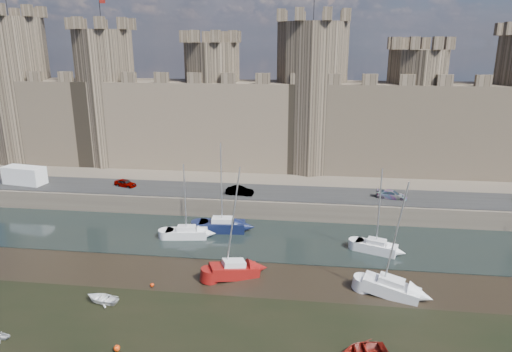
# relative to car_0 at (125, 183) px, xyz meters

# --- Properties ---
(water_channel) EXTENTS (160.00, 12.00, 0.08)m
(water_channel) POSITION_rel_car_0_xyz_m (24.03, -10.13, -3.03)
(water_channel) COLOR black
(water_channel) RESTS_ON ground
(quay) EXTENTS (160.00, 60.00, 2.50)m
(quay) POSITION_rel_car_0_xyz_m (24.03, 25.87, -1.82)
(quay) COLOR #4C443A
(quay) RESTS_ON ground
(road) EXTENTS (160.00, 7.00, 0.10)m
(road) POSITION_rel_car_0_xyz_m (24.03, -0.13, -0.52)
(road) COLOR black
(road) RESTS_ON quay
(castle) EXTENTS (108.50, 11.00, 29.00)m
(castle) POSITION_rel_car_0_xyz_m (23.40, 13.87, 8.60)
(castle) COLOR #42382B
(castle) RESTS_ON quay
(car_0) EXTENTS (3.59, 2.35, 1.13)m
(car_0) POSITION_rel_car_0_xyz_m (0.00, 0.00, 0.00)
(car_0) COLOR gray
(car_0) RESTS_ON quay
(car_1) EXTENTS (3.83, 1.63, 1.23)m
(car_1) POSITION_rel_car_0_xyz_m (16.95, -1.64, 0.05)
(car_1) COLOR gray
(car_1) RESTS_ON quay
(car_2) EXTENTS (4.17, 2.29, 1.14)m
(car_2) POSITION_rel_car_0_xyz_m (37.20, -0.56, 0.00)
(car_2) COLOR gray
(car_2) RESTS_ON quay
(van) EXTENTS (6.36, 3.35, 2.64)m
(van) POSITION_rel_car_0_xyz_m (-15.05, -0.63, 0.75)
(van) COLOR white
(van) RESTS_ON quay
(sailboat_0) EXTENTS (5.05, 2.53, 9.04)m
(sailboat_0) POSITION_rel_car_0_xyz_m (12.01, -10.93, -2.34)
(sailboat_0) COLOR silver
(sailboat_0) RESTS_ON ground
(sailboat_1) EXTENTS (5.69, 2.53, 11.13)m
(sailboat_1) POSITION_rel_car_0_xyz_m (15.86, -8.49, -2.21)
(sailboat_1) COLOR black
(sailboat_1) RESTS_ON ground
(sailboat_2) EXTENTS (4.78, 3.20, 9.62)m
(sailboat_2) POSITION_rel_car_0_xyz_m (33.94, -12.15, -2.28)
(sailboat_2) COLOR white
(sailboat_2) RESTS_ON ground
(sailboat_4) EXTENTS (5.22, 3.77, 11.40)m
(sailboat_4) POSITION_rel_car_0_xyz_m (19.25, -19.56, -2.25)
(sailboat_4) COLOR maroon
(sailboat_4) RESTS_ON ground
(sailboat_5) EXTENTS (5.48, 3.46, 11.04)m
(sailboat_5) POSITION_rel_car_0_xyz_m (34.18, -21.09, -2.28)
(sailboat_5) COLOR white
(sailboat_5) RESTS_ON ground
(dinghy_3) EXTENTS (1.38, 1.21, 0.71)m
(dinghy_3) POSITION_rel_car_0_xyz_m (2.94, -31.70, -2.71)
(dinghy_3) COLOR silver
(dinghy_3) RESTS_ON ground
(dinghy_4) EXTENTS (4.04, 3.42, 0.71)m
(dinghy_4) POSITION_rel_car_0_xyz_m (30.87, -30.05, -2.71)
(dinghy_4) COLOR maroon
(dinghy_4) RESTS_ON ground
(dinghy_6) EXTENTS (3.28, 2.56, 0.62)m
(dinghy_6) POSITION_rel_car_0_xyz_m (8.28, -25.58, -2.76)
(dinghy_6) COLOR white
(dinghy_6) RESTS_ON ground
(buoy_0) EXTENTS (0.49, 0.49, 0.49)m
(buoy_0) POSITION_rel_car_0_xyz_m (12.41, -31.91, -2.82)
(buoy_0) COLOR red
(buoy_0) RESTS_ON ground
(buoy_1) EXTENTS (0.39, 0.39, 0.39)m
(buoy_1) POSITION_rel_car_0_xyz_m (11.81, -22.45, -2.87)
(buoy_1) COLOR red
(buoy_1) RESTS_ON ground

